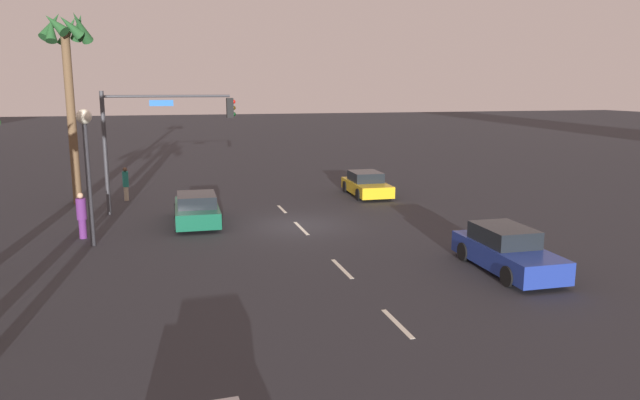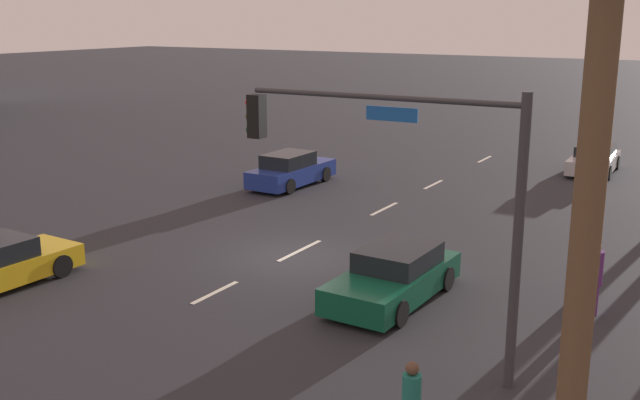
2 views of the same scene
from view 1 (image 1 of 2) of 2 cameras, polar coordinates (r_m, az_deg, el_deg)
ground_plane at (r=25.76m, az=-2.15°, el=-2.44°), size 220.00×220.00×0.00m
lane_stripe_1 at (r=15.44m, az=7.49°, el=-11.76°), size 1.94×0.14×0.01m
lane_stripe_2 at (r=19.67m, az=2.14°, el=-6.65°), size 2.17×0.14×0.01m
lane_stripe_3 at (r=25.17m, az=-1.83°, el=-2.75°), size 2.41×0.14×0.01m
lane_stripe_4 at (r=29.13m, az=-3.70°, el=-0.89°), size 1.87×0.14×0.01m
car_0 at (r=26.56m, az=-11.84°, el=-0.88°), size 4.54×2.04×1.35m
car_1 at (r=20.27m, az=17.60°, el=-4.71°), size 4.55×1.88×1.43m
car_2 at (r=32.86m, az=4.51°, el=1.50°), size 4.25×2.02×1.30m
traffic_signal at (r=29.11m, az=-15.82°, el=6.65°), size 0.39×6.23×5.77m
streetlamp at (r=23.45m, az=-21.69°, el=4.63°), size 0.56×0.56×5.15m
pedestrian_0 at (r=32.79m, az=-18.29°, el=1.58°), size 0.43×0.43×1.78m
pedestrian_1 at (r=25.13m, az=-22.07°, el=-1.31°), size 0.54×0.54×1.85m
palm_tree_0 at (r=32.44m, az=-23.24°, el=12.47°), size 2.44×2.68×9.74m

